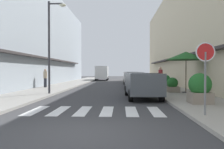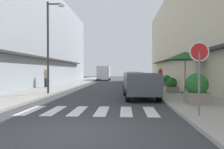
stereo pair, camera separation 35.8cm
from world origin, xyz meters
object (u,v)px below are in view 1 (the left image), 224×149
(parked_car_mid, at_px, (135,78))
(cafe_umbrella, at_px, (186,56))
(parked_car_far, at_px, (131,76))
(pedestrian_walking_near, at_px, (45,78))
(planter_far, at_px, (166,81))
(pedestrian_walking_far, at_px, (160,77))
(parked_car_near, at_px, (142,82))
(planter_midblock, at_px, (172,85))
(planter_corner, at_px, (200,88))
(street_lamp, at_px, (52,38))
(round_street_sign, at_px, (205,59))
(delivery_van, at_px, (102,72))

(parked_car_mid, xyz_separation_m, cafe_umbrella, (3.14, -4.65, 1.67))
(parked_car_far, height_order, pedestrian_walking_near, pedestrian_walking_near)
(planter_far, xyz_separation_m, pedestrian_walking_near, (-11.18, -1.99, 0.37))
(parked_car_far, bearing_deg, pedestrian_walking_far, -76.66)
(parked_car_near, height_order, parked_car_mid, same)
(parked_car_near, bearing_deg, planter_far, 70.40)
(parked_car_far, relative_size, pedestrian_walking_near, 2.40)
(cafe_umbrella, height_order, planter_midblock, cafe_umbrella)
(cafe_umbrella, bearing_deg, planter_corner, -99.09)
(street_lamp, xyz_separation_m, cafe_umbrella, (8.87, 0.82, -1.13))
(parked_car_mid, relative_size, pedestrian_walking_far, 2.20)
(parked_car_far, xyz_separation_m, round_street_sign, (1.57, -19.30, 1.05))
(parked_car_mid, height_order, cafe_umbrella, cafe_umbrella)
(street_lamp, bearing_deg, pedestrian_walking_far, 27.32)
(parked_car_far, relative_size, pedestrian_walking_far, 2.19)
(parked_car_near, relative_size, delivery_van, 0.81)
(parked_car_far, height_order, planter_far, parked_car_far)
(street_lamp, bearing_deg, parked_car_near, -14.32)
(cafe_umbrella, xyz_separation_m, pedestrian_walking_far, (-1.14, 3.17, -1.51))
(parked_car_mid, height_order, pedestrian_walking_far, pedestrian_walking_far)
(delivery_van, height_order, pedestrian_walking_near, delivery_van)
(parked_car_mid, bearing_deg, planter_far, 31.80)
(pedestrian_walking_far, bearing_deg, delivery_van, 176.19)
(delivery_van, bearing_deg, cafe_umbrella, -71.30)
(round_street_sign, relative_size, street_lamp, 0.41)
(parked_car_mid, height_order, planter_midblock, parked_car_mid)
(pedestrian_walking_near, xyz_separation_m, pedestrian_walking_far, (10.01, -1.46, 0.09))
(pedestrian_walking_far, bearing_deg, planter_corner, -19.91)
(planter_midblock, bearing_deg, street_lamp, -170.99)
(round_street_sign, bearing_deg, parked_car_far, 94.64)
(cafe_umbrella, distance_m, planter_midblock, 2.21)
(round_street_sign, bearing_deg, street_lamp, 136.72)
(planter_corner, relative_size, planter_far, 1.27)
(pedestrian_walking_far, bearing_deg, round_street_sign, -24.63)
(parked_car_near, height_order, pedestrian_walking_far, pedestrian_walking_far)
(planter_corner, height_order, pedestrian_walking_far, pedestrian_walking_far)
(street_lamp, distance_m, planter_far, 12.01)
(planter_midblock, bearing_deg, cafe_umbrella, -30.16)
(planter_corner, distance_m, planter_midblock, 5.43)
(planter_midblock, height_order, pedestrian_walking_near, pedestrian_walking_near)
(delivery_van, xyz_separation_m, street_lamp, (-1.37, -22.97, 2.32))
(parked_car_mid, distance_m, cafe_umbrella, 5.86)
(pedestrian_walking_near, bearing_deg, delivery_van, 67.91)
(street_lamp, relative_size, planter_far, 5.56)
(parked_car_near, relative_size, planter_midblock, 4.38)
(parked_car_near, relative_size, planter_corner, 3.24)
(parked_car_mid, height_order, parked_car_far, same)
(round_street_sign, distance_m, street_lamp, 10.17)
(parked_car_near, height_order, parked_car_far, same)
(cafe_umbrella, distance_m, planter_corner, 5.34)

